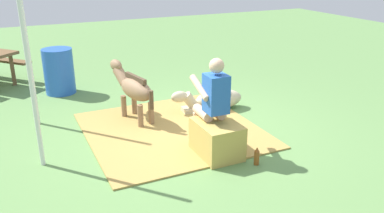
{
  "coord_description": "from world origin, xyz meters",
  "views": [
    {
      "loc": [
        -5.17,
        2.39,
        2.58
      ],
      "look_at": [
        -0.3,
        0.09,
        0.55
      ],
      "focal_mm": 37.29,
      "sensor_mm": 36.0,
      "label": 1
    }
  ],
  "objects_px": {
    "water_barrel": "(59,71)",
    "tent_pole_right": "(28,54)",
    "pony_standing": "(133,88)",
    "person_seated": "(212,100)",
    "tent_pole_left": "(31,80)",
    "hay_bale": "(217,139)",
    "pony_lying": "(214,100)",
    "soda_bottle": "(257,156)"
  },
  "relations": [
    {
      "from": "water_barrel",
      "to": "tent_pole_right",
      "type": "bearing_deg",
      "value": 158.65
    },
    {
      "from": "pony_standing",
      "to": "tent_pole_right",
      "type": "xyz_separation_m",
      "value": [
        0.51,
        1.5,
        0.62
      ]
    },
    {
      "from": "person_seated",
      "to": "tent_pole_left",
      "type": "bearing_deg",
      "value": 75.58
    },
    {
      "from": "hay_bale",
      "to": "tent_pole_right",
      "type": "relative_size",
      "value": 0.3
    },
    {
      "from": "pony_lying",
      "to": "tent_pole_right",
      "type": "bearing_deg",
      "value": 77.05
    },
    {
      "from": "tent_pole_left",
      "to": "pony_lying",
      "type": "bearing_deg",
      "value": -74.61
    },
    {
      "from": "pony_lying",
      "to": "tent_pole_left",
      "type": "height_order",
      "value": "tent_pole_left"
    },
    {
      "from": "person_seated",
      "to": "soda_bottle",
      "type": "xyz_separation_m",
      "value": [
        -0.64,
        -0.34,
        -0.63
      ]
    },
    {
      "from": "person_seated",
      "to": "water_barrel",
      "type": "distance_m",
      "value": 3.88
    },
    {
      "from": "water_barrel",
      "to": "tent_pole_left",
      "type": "distance_m",
      "value": 3.13
    },
    {
      "from": "soda_bottle",
      "to": "tent_pole_right",
      "type": "bearing_deg",
      "value": 42.45
    },
    {
      "from": "hay_bale",
      "to": "tent_pole_left",
      "type": "bearing_deg",
      "value": 71.63
    },
    {
      "from": "pony_lying",
      "to": "tent_pole_left",
      "type": "xyz_separation_m",
      "value": [
        -0.82,
        3.0,
        0.98
      ]
    },
    {
      "from": "soda_bottle",
      "to": "water_barrel",
      "type": "bearing_deg",
      "value": 24.37
    },
    {
      "from": "hay_bale",
      "to": "person_seated",
      "type": "bearing_deg",
      "value": -1.39
    },
    {
      "from": "soda_bottle",
      "to": "tent_pole_left",
      "type": "distance_m",
      "value": 3.01
    },
    {
      "from": "tent_pole_right",
      "to": "soda_bottle",
      "type": "bearing_deg",
      "value": -137.55
    },
    {
      "from": "hay_bale",
      "to": "water_barrel",
      "type": "xyz_separation_m",
      "value": [
        3.71,
        1.55,
        0.21
      ]
    },
    {
      "from": "person_seated",
      "to": "pony_lying",
      "type": "bearing_deg",
      "value": -29.31
    },
    {
      "from": "pony_lying",
      "to": "soda_bottle",
      "type": "distance_m",
      "value": 2.08
    },
    {
      "from": "pony_lying",
      "to": "water_barrel",
      "type": "height_order",
      "value": "water_barrel"
    },
    {
      "from": "hay_bale",
      "to": "water_barrel",
      "type": "bearing_deg",
      "value": 22.69
    },
    {
      "from": "person_seated",
      "to": "tent_pole_right",
      "type": "height_order",
      "value": "tent_pole_right"
    },
    {
      "from": "tent_pole_left",
      "to": "soda_bottle",
      "type": "bearing_deg",
      "value": -115.29
    },
    {
      "from": "person_seated",
      "to": "tent_pole_left",
      "type": "xyz_separation_m",
      "value": [
        0.57,
        2.21,
        0.42
      ]
    },
    {
      "from": "hay_bale",
      "to": "tent_pole_right",
      "type": "height_order",
      "value": "tent_pole_right"
    },
    {
      "from": "water_barrel",
      "to": "hay_bale",
      "type": "bearing_deg",
      "value": -157.31
    },
    {
      "from": "pony_standing",
      "to": "pony_lying",
      "type": "xyz_separation_m",
      "value": [
        -0.16,
        -1.42,
        -0.36
      ]
    },
    {
      "from": "hay_bale",
      "to": "person_seated",
      "type": "height_order",
      "value": "person_seated"
    },
    {
      "from": "pony_lying",
      "to": "tent_pole_left",
      "type": "relative_size",
      "value": 0.58
    },
    {
      "from": "hay_bale",
      "to": "tent_pole_left",
      "type": "relative_size",
      "value": 0.3
    },
    {
      "from": "pony_standing",
      "to": "soda_bottle",
      "type": "bearing_deg",
      "value": -156.06
    },
    {
      "from": "tent_pole_right",
      "to": "pony_standing",
      "type": "bearing_deg",
      "value": -108.76
    },
    {
      "from": "person_seated",
      "to": "soda_bottle",
      "type": "height_order",
      "value": "person_seated"
    },
    {
      "from": "water_barrel",
      "to": "tent_pole_right",
      "type": "xyz_separation_m",
      "value": [
        -1.48,
        0.58,
        0.72
      ]
    },
    {
      "from": "person_seated",
      "to": "pony_standing",
      "type": "relative_size",
      "value": 1.02
    },
    {
      "from": "hay_bale",
      "to": "soda_bottle",
      "type": "relative_size",
      "value": 2.8
    },
    {
      "from": "pony_standing",
      "to": "soda_bottle",
      "type": "relative_size",
      "value": 5.3
    },
    {
      "from": "pony_standing",
      "to": "water_barrel",
      "type": "distance_m",
      "value": 2.19
    },
    {
      "from": "person_seated",
      "to": "tent_pole_right",
      "type": "bearing_deg",
      "value": 45.92
    },
    {
      "from": "water_barrel",
      "to": "soda_bottle",
      "type": "bearing_deg",
      "value": -155.63
    },
    {
      "from": "hay_bale",
      "to": "pony_lying",
      "type": "distance_m",
      "value": 1.75
    }
  ]
}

